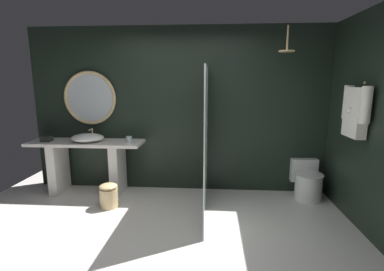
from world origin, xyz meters
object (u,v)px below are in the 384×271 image
(vessel_sink, at_px, (88,138))
(tissue_box, at_px, (47,139))
(rain_shower_head, at_px, (287,49))
(waste_bin, at_px, (109,195))
(toilet, at_px, (307,181))
(hanging_bathrobe, at_px, (356,110))
(tumbler_cup, at_px, (129,139))
(round_wall_mirror, at_px, (90,98))

(vessel_sink, xyz_separation_m, tissue_box, (-0.65, -0.02, -0.02))
(rain_shower_head, xyz_separation_m, waste_bin, (-2.44, -0.39, -2.02))
(vessel_sink, height_order, toilet, vessel_sink)
(vessel_sink, bearing_deg, rain_shower_head, -1.95)
(rain_shower_head, relative_size, waste_bin, 0.99)
(hanging_bathrobe, bearing_deg, waste_bin, 176.51)
(hanging_bathrobe, bearing_deg, tissue_box, 171.27)
(tissue_box, relative_size, hanging_bathrobe, 0.21)
(tissue_box, height_order, hanging_bathrobe, hanging_bathrobe)
(tissue_box, bearing_deg, tumbler_cup, -0.15)
(toilet, xyz_separation_m, waste_bin, (-2.90, -0.56, -0.08))
(tissue_box, distance_m, toilet, 4.08)
(tissue_box, distance_m, hanging_bathrobe, 4.35)
(vessel_sink, relative_size, tissue_box, 3.54)
(tumbler_cup, bearing_deg, waste_bin, -112.08)
(tissue_box, bearing_deg, round_wall_mirror, 25.58)
(tumbler_cup, distance_m, tissue_box, 1.31)
(toilet, bearing_deg, tumbler_cup, -177.91)
(rain_shower_head, height_order, hanging_bathrobe, rain_shower_head)
(waste_bin, bearing_deg, vessel_sink, 134.37)
(waste_bin, bearing_deg, toilet, 10.91)
(vessel_sink, relative_size, toilet, 0.85)
(round_wall_mirror, relative_size, toilet, 1.46)
(rain_shower_head, bearing_deg, tumbler_cup, 178.10)
(toilet, bearing_deg, vessel_sink, -178.74)
(toilet, bearing_deg, tissue_box, -178.64)
(vessel_sink, bearing_deg, round_wall_mirror, 98.25)
(rain_shower_head, bearing_deg, waste_bin, -171.02)
(waste_bin, bearing_deg, tumbler_cup, 67.92)
(vessel_sink, relative_size, hanging_bathrobe, 0.76)
(tumbler_cup, xyz_separation_m, tissue_box, (-1.31, 0.00, -0.01))
(vessel_sink, distance_m, round_wall_mirror, 0.65)
(vessel_sink, xyz_separation_m, waste_bin, (0.47, -0.49, -0.73))
(rain_shower_head, height_order, toilet, rain_shower_head)
(toilet, height_order, waste_bin, toilet)
(tissue_box, height_order, toilet, tissue_box)
(round_wall_mirror, relative_size, rain_shower_head, 2.47)
(rain_shower_head, bearing_deg, vessel_sink, 178.05)
(round_wall_mirror, distance_m, waste_bin, 1.61)
(hanging_bathrobe, height_order, waste_bin, hanging_bathrobe)
(hanging_bathrobe, bearing_deg, rain_shower_head, 140.72)
(vessel_sink, bearing_deg, tissue_box, -178.14)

